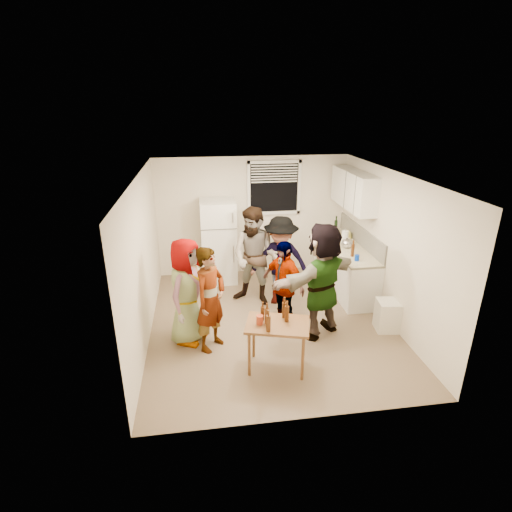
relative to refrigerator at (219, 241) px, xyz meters
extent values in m
cube|color=white|center=(0.00, 0.00, 0.00)|extent=(0.70, 0.70, 1.70)
cube|color=white|center=(2.45, -0.73, -0.42)|extent=(0.60, 2.20, 0.86)
cube|color=beige|center=(2.45, -0.73, 0.03)|extent=(0.64, 2.22, 0.04)
cube|color=#A8A59A|center=(2.74, -0.73, 0.23)|extent=(0.03, 2.20, 0.36)
cube|color=white|center=(2.58, -0.53, 1.10)|extent=(0.34, 1.60, 0.70)
cylinder|color=white|center=(2.43, -0.67, 0.05)|extent=(0.13, 0.13, 0.28)
cylinder|color=black|center=(2.50, 0.07, 0.05)|extent=(0.07, 0.07, 0.27)
cylinder|color=#47230C|center=(2.35, -1.31, 0.05)|extent=(0.06, 0.06, 0.23)
cylinder|color=#052EB1|center=(2.35, -1.52, 0.05)|extent=(0.08, 0.08, 0.11)
cube|color=gold|center=(2.67, -0.29, 0.12)|extent=(0.02, 0.17, 0.14)
cube|color=silver|center=(2.60, -2.38, -0.60)|extent=(0.39, 0.39, 0.52)
cylinder|color=#47230C|center=(0.43, -3.00, -0.13)|extent=(0.05, 0.05, 0.21)
cylinder|color=#A2371C|center=(0.37, -3.10, -0.13)|extent=(0.10, 0.10, 0.13)
imported|color=gray|center=(-0.61, -2.21, -0.85)|extent=(1.87, 1.52, 0.54)
imported|color=#141933|center=(-0.26, -2.46, -0.85)|extent=(1.64, 1.47, 0.39)
imported|color=brown|center=(0.59, -1.12, -0.85)|extent=(1.68, 2.02, 0.69)
imported|color=#3F3F44|center=(1.05, -1.19, -0.85)|extent=(1.56, 1.93, 0.62)
imported|color=black|center=(0.93, -1.98, -0.85)|extent=(1.73, 1.57, 0.37)
imported|color=#E3864C|center=(1.47, -2.31, -0.85)|extent=(2.44, 2.49, 0.55)
camera|label=1|loc=(-0.35, -7.73, 2.69)|focal=28.00mm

